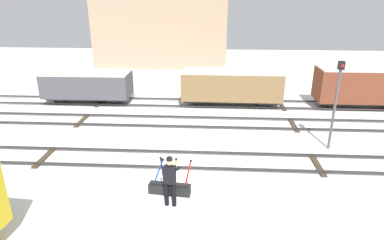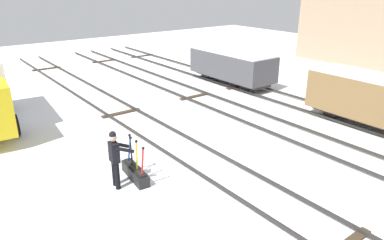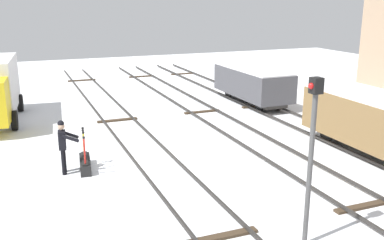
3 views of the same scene
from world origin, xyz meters
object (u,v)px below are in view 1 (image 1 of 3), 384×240
at_px(switch_lever_frame, 170,187).
at_px(rail_worker, 170,177).
at_px(freight_car_mid_siding, 88,85).
at_px(freight_car_back_track, 231,86).
at_px(signal_post, 336,97).
at_px(freight_car_near_switch, 362,86).

relative_size(switch_lever_frame, rail_worker, 0.85).
relative_size(freight_car_mid_siding, freight_car_back_track, 0.89).
distance_m(signal_post, freight_car_mid_siding, 14.86).
relative_size(switch_lever_frame, freight_car_near_switch, 0.29).
bearing_deg(rail_worker, freight_car_mid_siding, 127.89).
xyz_separation_m(signal_post, freight_car_mid_siding, (-13.48, 6.11, -1.29)).
bearing_deg(signal_post, rail_worker, -144.55).
xyz_separation_m(switch_lever_frame, freight_car_mid_siding, (-6.56, 10.27, 0.94)).
relative_size(signal_post, freight_car_back_track, 0.65).
height_order(switch_lever_frame, rail_worker, rail_worker).
bearing_deg(freight_car_mid_siding, rail_worker, -59.07).
distance_m(switch_lever_frame, freight_car_back_track, 10.66).
bearing_deg(freight_car_back_track, switch_lever_frame, -103.96).
bearing_deg(freight_car_near_switch, freight_car_back_track, 179.95).
bearing_deg(freight_car_mid_siding, signal_post, -24.80).
xyz_separation_m(rail_worker, freight_car_near_switch, (10.54, 10.96, 0.37)).
relative_size(rail_worker, signal_post, 0.46).
relative_size(switch_lever_frame, freight_car_mid_siding, 0.29).
relative_size(freight_car_mid_siding, freight_car_near_switch, 1.01).
relative_size(signal_post, freight_car_mid_siding, 0.74).
distance_m(rail_worker, freight_car_near_switch, 15.21).
xyz_separation_m(freight_car_mid_siding, freight_car_near_switch, (17.22, 0.00, 0.24)).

